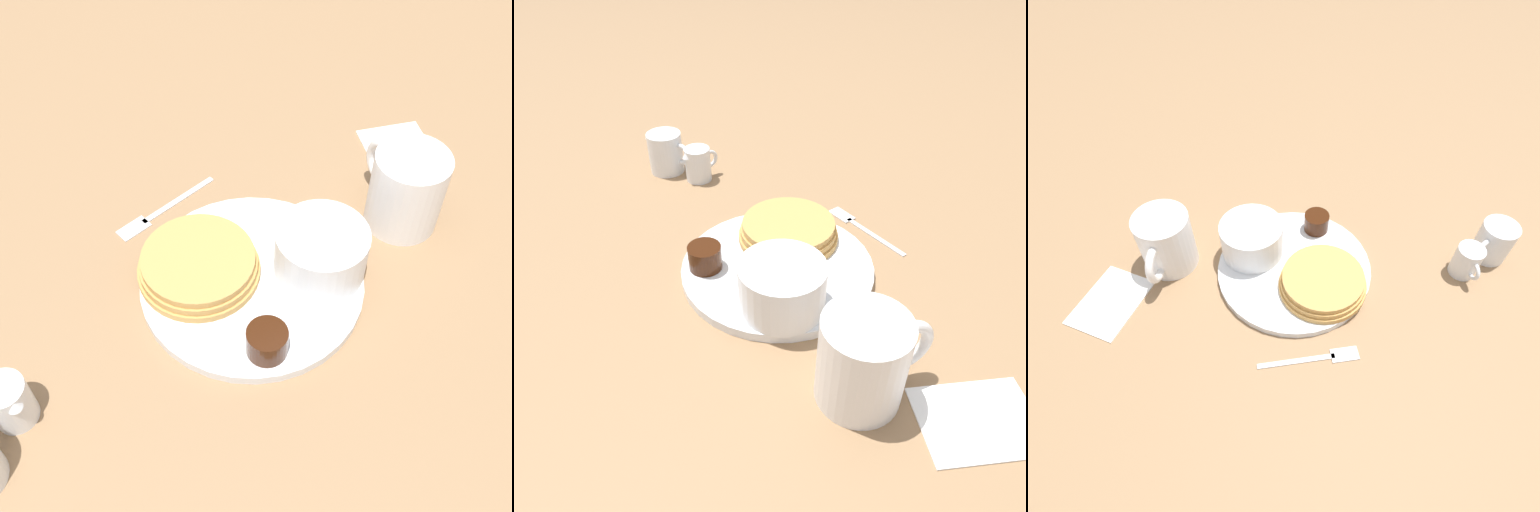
# 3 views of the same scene
# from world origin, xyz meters

# --- Properties ---
(ground_plane) EXTENTS (4.00, 4.00, 0.00)m
(ground_plane) POSITION_xyz_m (0.00, 0.00, 0.00)
(ground_plane) COLOR #93704C
(plate) EXTENTS (0.24, 0.24, 0.01)m
(plate) POSITION_xyz_m (0.00, 0.00, 0.01)
(plate) COLOR white
(plate) RESTS_ON ground_plane
(pancake_stack) EXTENTS (0.13, 0.13, 0.03)m
(pancake_stack) POSITION_xyz_m (-0.03, -0.05, 0.03)
(pancake_stack) COLOR tan
(pancake_stack) RESTS_ON plate
(bowl) EXTENTS (0.10, 0.10, 0.06)m
(bowl) POSITION_xyz_m (0.02, 0.07, 0.04)
(bowl) COLOR white
(bowl) RESTS_ON plate
(syrup_cup) EXTENTS (0.04, 0.04, 0.03)m
(syrup_cup) POSITION_xyz_m (0.09, -0.02, 0.03)
(syrup_cup) COLOR #38190A
(syrup_cup) RESTS_ON plate
(butter_ramekin) EXTENTS (0.05, 0.05, 0.04)m
(butter_ramekin) POSITION_xyz_m (0.04, 0.08, 0.03)
(butter_ramekin) COLOR white
(butter_ramekin) RESTS_ON plate
(coffee_mug) EXTENTS (0.12, 0.08, 0.10)m
(coffee_mug) POSITION_xyz_m (-0.02, 0.20, 0.05)
(coffee_mug) COLOR white
(coffee_mug) RESTS_ON ground_plane
(creamer_pitcher_near) EXTENTS (0.06, 0.04, 0.06)m
(creamer_pitcher_near) POSITION_xyz_m (0.05, -0.26, 0.03)
(creamer_pitcher_near) COLOR white
(creamer_pitcher_near) RESTS_ON ground_plane
(creamer_pitcher_far) EXTENTS (0.07, 0.06, 0.07)m
(creamer_pitcher_far) POSITION_xyz_m (0.09, -0.31, 0.03)
(creamer_pitcher_far) COLOR white
(creamer_pitcher_far) RESTS_ON ground_plane
(fork) EXTENTS (0.06, 0.14, 0.00)m
(fork) POSITION_xyz_m (-0.14, -0.06, 0.00)
(fork) COLOR silver
(fork) RESTS_ON ground_plane
(napkin) EXTENTS (0.13, 0.11, 0.00)m
(napkin) POSITION_xyz_m (-0.11, 0.26, 0.00)
(napkin) COLOR white
(napkin) RESTS_ON ground_plane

